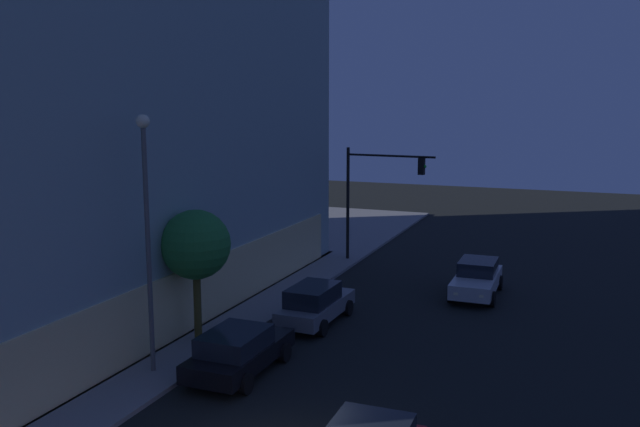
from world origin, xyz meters
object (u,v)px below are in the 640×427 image
at_px(car_silver, 477,278).
at_px(car_grey, 315,304).
at_px(street_lamp_sidewalk, 147,215).
at_px(car_black, 239,351).
at_px(traffic_light_far_corner, 374,185).
at_px(sidewalk_tree, 196,245).

bearing_deg(car_silver, car_grey, 140.41).
height_order(street_lamp_sidewalk, car_grey, street_lamp_sidewalk).
height_order(car_black, car_grey, car_grey).
xyz_separation_m(traffic_light_far_corner, car_grey, (-10.89, -0.90, -3.62)).
bearing_deg(traffic_light_far_corner, car_silver, -123.49).
bearing_deg(car_grey, street_lamp_sidewalk, 156.30).
height_order(traffic_light_far_corner, car_silver, traffic_light_far_corner).
xyz_separation_m(sidewalk_tree, car_silver, (10.33, -8.78, -2.92)).
height_order(car_black, car_silver, car_silver).
height_order(sidewalk_tree, car_silver, sidewalk_tree).
bearing_deg(car_silver, sidewalk_tree, 139.65).
xyz_separation_m(car_black, car_silver, (12.42, -5.91, 0.03)).
distance_m(street_lamp_sidewalk, car_silver, 16.64).
xyz_separation_m(traffic_light_far_corner, car_black, (-16.65, -0.50, -3.66)).
xyz_separation_m(sidewalk_tree, car_black, (-2.08, -2.87, -2.95)).
bearing_deg(car_black, traffic_light_far_corner, 1.71).
bearing_deg(car_silver, street_lamp_sidewalk, 147.80).
relative_size(car_grey, car_silver, 0.95).
xyz_separation_m(street_lamp_sidewalk, car_grey, (6.88, -3.02, -4.57)).
bearing_deg(car_grey, traffic_light_far_corner, 4.71).
height_order(sidewalk_tree, car_black, sidewalk_tree).
relative_size(car_black, car_silver, 0.96).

